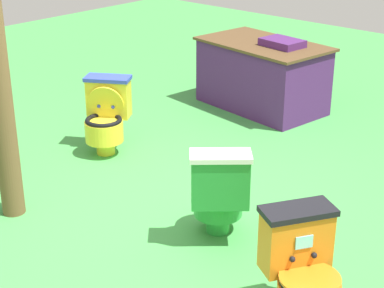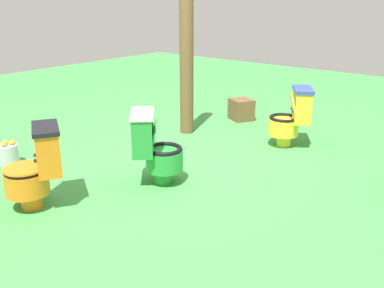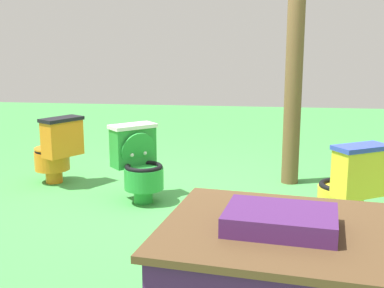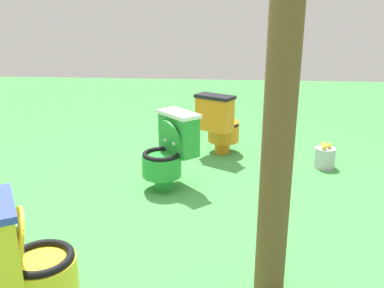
% 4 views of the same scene
% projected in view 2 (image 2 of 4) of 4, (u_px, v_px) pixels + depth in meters
% --- Properties ---
extents(ground, '(14.00, 14.00, 0.00)m').
position_uv_depth(ground, '(185.00, 168.00, 4.59)').
color(ground, '#429947').
extents(toilet_green, '(0.63, 0.63, 0.73)m').
position_uv_depth(toilet_green, '(155.00, 147.00, 4.12)').
color(toilet_green, green).
rests_on(toilet_green, ground).
extents(toilet_orange, '(0.63, 0.60, 0.73)m').
position_uv_depth(toilet_orange, '(36.00, 167.00, 3.65)').
color(toilet_orange, orange).
rests_on(toilet_orange, ground).
extents(toilet_yellow, '(0.60, 0.63, 0.73)m').
position_uv_depth(toilet_yellow, '(292.00, 116.00, 5.16)').
color(toilet_yellow, yellow).
rests_on(toilet_yellow, ground).
extents(wooden_post, '(0.18, 0.18, 2.12)m').
position_uv_depth(wooden_post, '(187.00, 53.00, 5.45)').
color(wooden_post, brown).
rests_on(wooden_post, ground).
extents(small_crate, '(0.41, 0.42, 0.31)m').
position_uv_depth(small_crate, '(241.00, 109.00, 6.33)').
color(small_crate, brown).
rests_on(small_crate, ground).
extents(lemon_bucket, '(0.22, 0.22, 0.28)m').
position_uv_depth(lemon_bucket, '(8.00, 154.00, 4.67)').
color(lemon_bucket, '#B7B7BF').
rests_on(lemon_bucket, ground).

